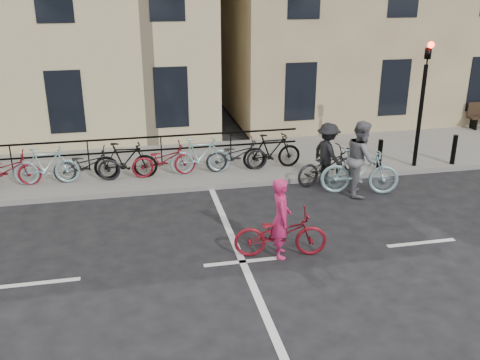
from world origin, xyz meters
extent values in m
plane|color=black|center=(0.00, 0.00, 0.00)|extent=(120.00, 120.00, 0.00)
cube|color=slate|center=(-4.00, 6.00, 0.07)|extent=(46.00, 4.00, 0.15)
cylinder|color=black|center=(6.20, 4.35, 1.65)|extent=(0.12, 0.12, 3.00)
imported|color=black|center=(6.20, 4.35, 3.60)|extent=(0.15, 0.18, 0.90)
sphere|color=#FF0C05|center=(6.20, 4.23, 3.70)|extent=(0.18, 0.18, 0.18)
cylinder|color=black|center=(5.00, 4.25, 0.60)|extent=(0.14, 0.14, 0.90)
cylinder|color=black|center=(7.40, 4.25, 0.60)|extent=(0.14, 0.14, 0.90)
cube|color=black|center=(10.40, 7.65, 0.35)|extent=(0.06, 0.38, 0.40)
cube|color=black|center=(-2.77, 5.90, 0.62)|extent=(11.45, 0.04, 0.95)
imported|color=maroon|center=(-5.40, 5.00, 0.62)|extent=(1.80, 0.63, 0.95)
imported|color=#88AEB2|center=(-4.35, 5.00, 0.68)|extent=(1.75, 0.49, 1.05)
imported|color=black|center=(-3.30, 5.00, 0.62)|extent=(1.80, 0.63, 0.95)
imported|color=black|center=(-2.25, 5.00, 0.68)|extent=(1.75, 0.49, 1.05)
imported|color=maroon|center=(-1.20, 5.00, 0.62)|extent=(1.80, 0.63, 0.95)
imported|color=#88AEB2|center=(-0.15, 5.00, 0.68)|extent=(1.75, 0.49, 1.05)
imported|color=black|center=(0.90, 5.00, 0.62)|extent=(1.80, 0.63, 0.95)
imported|color=black|center=(1.95, 5.00, 0.68)|extent=(1.75, 0.49, 1.05)
imported|color=maroon|center=(0.83, 0.12, 0.50)|extent=(2.00, 0.95, 1.01)
imported|color=#C02159|center=(0.83, 0.12, 0.85)|extent=(0.50, 0.68, 1.71)
imported|color=#88AEB2|center=(3.81, 2.95, 0.62)|extent=(2.15, 1.10, 1.24)
imported|color=slate|center=(3.81, 2.95, 1.00)|extent=(0.98, 1.13, 2.00)
imported|color=black|center=(3.25, 3.90, 0.51)|extent=(2.06, 1.19, 1.02)
imported|color=black|center=(3.25, 3.90, 0.87)|extent=(0.93, 1.25, 1.73)
camera|label=1|loc=(-2.02, -9.38, 5.46)|focal=40.00mm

